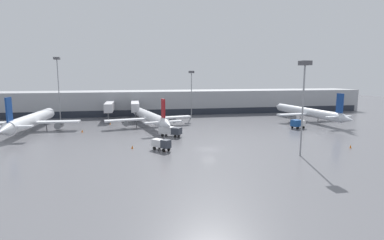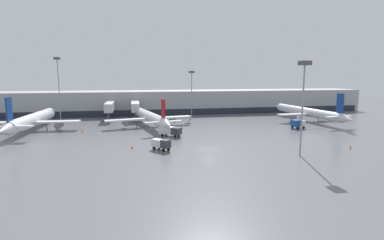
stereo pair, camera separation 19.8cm
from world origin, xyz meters
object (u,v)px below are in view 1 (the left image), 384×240
Objects in this scene: parked_jet_2 at (150,117)px; traffic_cone_2 at (110,123)px; traffic_cone_1 at (350,146)px; service_truck_0 at (161,143)px; apron_light_mast_5 at (191,80)px; parked_jet_0 at (31,120)px; traffic_cone_0 at (132,147)px; service_truck_2 at (170,130)px; traffic_cone_3 at (82,131)px; service_truck_1 at (298,123)px; apron_light_mast_0 at (58,72)px; apron_light_mast_2 at (304,81)px; parked_jet_1 at (308,112)px.

traffic_cone_2 is (-11.75, 6.66, -2.60)m from parked_jet_2.
service_truck_0 is at bearing 171.42° from traffic_cone_1.
service_truck_0 is 51.79m from apron_light_mast_5.
traffic_cone_0 is (26.78, -25.50, -2.64)m from parked_jet_0.
traffic_cone_3 is at bearing -169.35° from service_truck_2.
apron_light_mast_5 is (16.30, 19.11, 10.35)m from parked_jet_2.
parked_jet_0 is 53.07m from apron_light_mast_5.
service_truck_0 is 13.85m from service_truck_2.
service_truck_2 is (-37.12, -4.32, -0.01)m from service_truck_1.
apron_light_mast_0 is 1.19× the size of apron_light_mast_2.
traffic_cone_2 reaches higher than traffic_cone_0.
parked_jet_0 is at bearing -167.21° from service_truck_2.
service_truck_2 is 49.25m from apron_light_mast_0.
traffic_cone_3 is 0.05× the size of apron_light_mast_5.
parked_jet_1 is 41.27m from apron_light_mast_5.
parked_jet_0 is 1.02× the size of parked_jet_2.
traffic_cone_3 reaches higher than traffic_cone_2.
traffic_cone_2 is 25.91m from apron_light_mast_0.
parked_jet_0 is at bearing -159.86° from traffic_cone_2.
service_truck_1 is 5.81× the size of traffic_cone_1.
parked_jet_2 is 48.66× the size of traffic_cone_3.
parked_jet_2 is at bearing 140.13° from service_truck_2.
apron_light_mast_0 is (-23.58, 44.46, 15.89)m from traffic_cone_0.
apron_light_mast_0 is (-68.10, 52.92, 15.86)m from traffic_cone_1.
traffic_cone_1 is at bearing -38.91° from traffic_cone_2.
apron_light_mast_2 reaches higher than parked_jet_1.
traffic_cone_2 is at bearing 61.97° from traffic_cone_3.
apron_light_mast_0 is 1.26× the size of apron_light_mast_5.
traffic_cone_2 is (-51.21, 41.33, -0.01)m from traffic_cone_1.
service_truck_2 is at bearing -45.74° from apron_light_mast_0.
traffic_cone_3 is at bearing -106.23° from parked_jet_0.
traffic_cone_2 is at bearing -34.44° from apron_light_mast_0.
traffic_cone_0 is 0.03× the size of apron_light_mast_0.
apron_light_mast_2 is (25.24, -9.22, 12.53)m from service_truck_0.
traffic_cone_0 is 0.87× the size of traffic_cone_3.
apron_light_mast_2 reaches higher than parked_jet_0.
apron_light_mast_0 is (3.20, 18.95, 13.25)m from parked_jet_0.
service_truck_1 is at bearing -95.72° from parked_jet_0.
parked_jet_2 is 53.12× the size of traffic_cone_2.
traffic_cone_0 is 45.32m from traffic_cone_1.
apron_light_mast_2 is at bearing -49.86° from traffic_cone_2.
apron_light_mast_2 reaches higher than parked_jet_2.
service_truck_1 reaches higher than traffic_cone_0.
traffic_cone_0 is (-5.06, -26.22, -2.62)m from parked_jet_2.
traffic_cone_2 is (-6.69, 32.87, 0.02)m from traffic_cone_0.
service_truck_2 is 24.50m from traffic_cone_3.
parked_jet_1 is (83.41, 1.00, 0.09)m from parked_jet_0.
parked_jet_0 is 79.02m from traffic_cone_1.
parked_jet_0 is 6.56× the size of service_truck_2.
service_truck_0 is at bearing -171.43° from service_truck_1.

